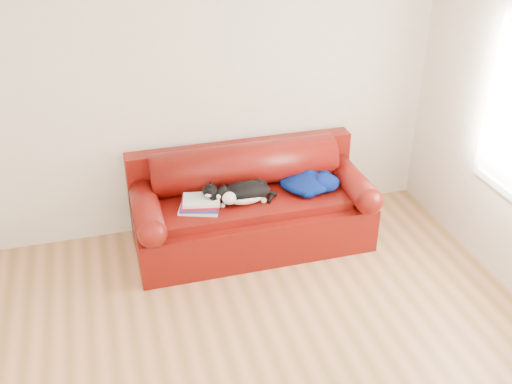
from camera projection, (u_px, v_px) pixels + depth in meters
ground at (255, 366)px, 4.21m from camera, size 4.50×4.50×0.00m
room_shell at (275, 149)px, 3.43m from camera, size 4.52×4.02×2.61m
sofa_base at (252, 221)px, 5.43m from camera, size 2.10×0.90×0.50m
sofa_back at (245, 179)px, 5.49m from camera, size 2.10×1.01×0.88m
book_stack at (200, 204)px, 5.09m from camera, size 0.40×0.35×0.10m
cat at (245, 193)px, 5.17m from camera, size 0.65×0.35×0.23m
blanket at (309, 182)px, 5.38m from camera, size 0.52×0.42×0.16m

